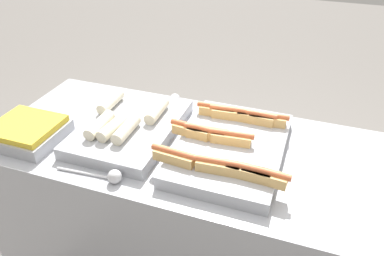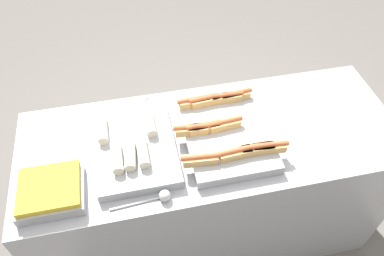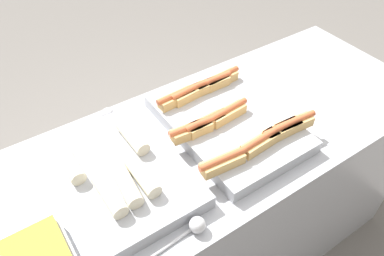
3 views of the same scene
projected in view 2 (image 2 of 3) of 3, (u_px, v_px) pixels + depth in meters
name	position (u px, v px, depth m)	size (l,w,h in m)	color
ground_plane	(207.00, 225.00, 2.37)	(12.00, 12.00, 0.00)	slate
counter	(209.00, 188.00, 2.05)	(1.78, 0.69, 0.87)	#A8AAB2
tray_hotdogs	(224.00, 129.00, 1.71)	(0.47, 0.54, 0.10)	#A8AAB2
tray_wraps	(134.00, 145.00, 1.65)	(0.35, 0.50, 0.10)	#A8AAB2
tray_side_front	(51.00, 191.00, 1.49)	(0.26, 0.24, 0.07)	#A8AAB2
serving_spoon_near	(160.00, 197.00, 1.49)	(0.25, 0.05, 0.05)	silver
serving_spoon_far	(141.00, 101.00, 1.86)	(0.23, 0.05, 0.05)	silver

